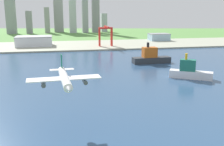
{
  "coord_description": "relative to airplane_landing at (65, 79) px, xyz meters",
  "views": [
    {
      "loc": [
        -34.62,
        -26.45,
        68.25
      ],
      "look_at": [
        3.89,
        166.74,
        21.6
      ],
      "focal_mm": 43.06,
      "sensor_mm": 36.0,
      "label": 1
    }
  ],
  "objects": [
    {
      "name": "ferry_boat",
      "position": [
        126.57,
        100.22,
        -24.64
      ],
      "size": [
        40.84,
        30.47,
        25.36
      ],
      "color": "white",
      "rests_on": "water_bay"
    },
    {
      "name": "warehouse_annex",
      "position": [
        213.15,
        413.52,
        -21.65
      ],
      "size": [
        42.73,
        31.3,
        15.1
      ],
      "color": "#99BCD1",
      "rests_on": "industrial_pier"
    },
    {
      "name": "airplane_landing",
      "position": [
        0.0,
        0.0,
        0.0
      ],
      "size": [
        40.8,
        45.03,
        14.6
      ],
      "color": "white"
    },
    {
      "name": "port_crane_red",
      "position": [
        82.71,
        341.89,
        -2.36
      ],
      "size": [
        24.96,
        41.13,
        37.1
      ],
      "color": "red",
      "rests_on": "industrial_pier"
    },
    {
      "name": "industrial_pier",
      "position": [
        32.31,
        373.11,
        -30.48
      ],
      "size": [
        840.0,
        140.0,
        2.5
      ],
      "primitive_type": "cube",
      "color": "#A1A58F",
      "rests_on": "ground"
    },
    {
      "name": "container_barge",
      "position": [
        114.57,
        184.64,
        -24.08
      ],
      "size": [
        50.29,
        15.51,
        26.98
      ],
      "color": "#2D3338",
      "rests_on": "water_bay"
    },
    {
      "name": "distant_skyline",
      "position": [
        8.04,
        687.64,
        26.66
      ],
      "size": [
        295.65,
        50.81,
        156.3
      ],
      "color": "gray",
      "rests_on": "ground"
    },
    {
      "name": "warehouse_main",
      "position": [
        -46.71,
        373.03,
        -20.21
      ],
      "size": [
        65.37,
        42.37,
        17.98
      ],
      "color": "silver",
      "rests_on": "industrial_pier"
    },
    {
      "name": "water_bay",
      "position": [
        32.31,
        123.11,
        -31.65
      ],
      "size": [
        840.0,
        360.0,
        0.15
      ],
      "primitive_type": "cube",
      "color": "#2D4C70",
      "rests_on": "ground"
    },
    {
      "name": "ground_plane",
      "position": [
        32.31,
        183.11,
        -31.73
      ],
      "size": [
        2400.0,
        2400.0,
        0.0
      ],
      "primitive_type": "plane",
      "color": "#588D43"
    }
  ]
}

